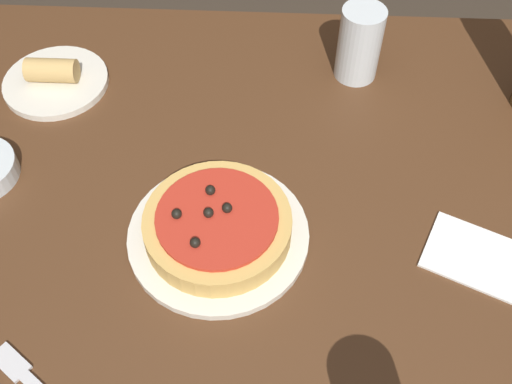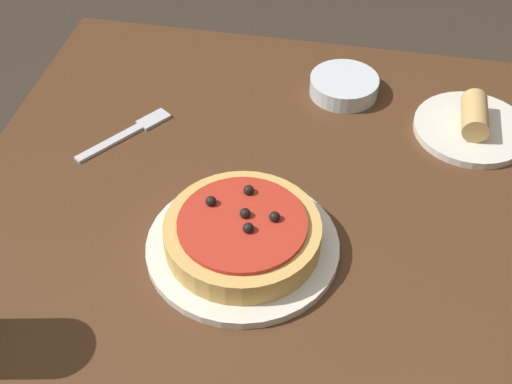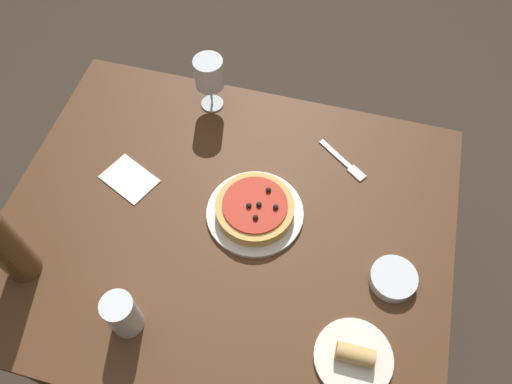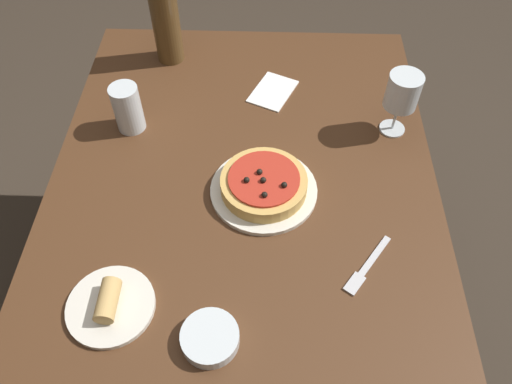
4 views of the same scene
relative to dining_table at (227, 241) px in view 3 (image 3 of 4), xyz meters
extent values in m
plane|color=#382D23|center=(0.00, 0.00, -0.63)|extent=(14.00, 14.00, 0.00)
cube|color=#4C2D19|center=(0.00, 0.00, 0.08)|extent=(1.15, 0.93, 0.03)
cylinder|color=#4C2D19|center=(0.51, 0.40, -0.29)|extent=(0.06, 0.06, 0.69)
cylinder|color=#4C2D19|center=(-0.51, 0.40, -0.29)|extent=(0.06, 0.06, 0.69)
cylinder|color=#4C2D19|center=(-0.51, -0.40, -0.29)|extent=(0.06, 0.06, 0.69)
cylinder|color=silver|center=(0.07, 0.05, 0.10)|extent=(0.25, 0.25, 0.01)
cylinder|color=tan|center=(0.07, 0.05, 0.12)|extent=(0.20, 0.20, 0.03)
cylinder|color=#B72D1E|center=(0.07, 0.05, 0.14)|extent=(0.16, 0.16, 0.01)
sphere|color=black|center=(0.09, 0.10, 0.15)|extent=(0.01, 0.01, 0.01)
sphere|color=black|center=(0.05, 0.04, 0.15)|extent=(0.01, 0.01, 0.01)
sphere|color=black|center=(0.12, 0.05, 0.15)|extent=(0.01, 0.01, 0.01)
sphere|color=black|center=(0.08, 0.05, 0.15)|extent=(0.01, 0.01, 0.01)
sphere|color=black|center=(0.08, 0.01, 0.15)|extent=(0.01, 0.01, 0.01)
cylinder|color=silver|center=(-0.15, 0.38, 0.10)|extent=(0.07, 0.07, 0.00)
cylinder|color=silver|center=(-0.15, 0.38, 0.14)|extent=(0.01, 0.01, 0.08)
cylinder|color=silver|center=(-0.15, 0.38, 0.22)|extent=(0.08, 0.08, 0.09)
cylinder|color=brown|center=(-0.43, -0.24, 0.21)|extent=(0.08, 0.08, 0.24)
cylinder|color=silver|center=(-0.14, -0.30, 0.16)|extent=(0.07, 0.07, 0.13)
cylinder|color=silver|center=(0.43, -0.04, 0.11)|extent=(0.11, 0.11, 0.03)
cube|color=silver|center=(0.23, 0.29, 0.10)|extent=(0.10, 0.08, 0.00)
cube|color=silver|center=(0.30, 0.24, 0.10)|extent=(0.06, 0.05, 0.00)
cylinder|color=silver|center=(0.37, -0.25, 0.10)|extent=(0.18, 0.18, 0.01)
cylinder|color=tan|center=(0.37, -0.25, 0.13)|extent=(0.08, 0.04, 0.04)
cube|color=white|center=(-0.29, 0.07, 0.10)|extent=(0.17, 0.15, 0.00)
camera|label=1|loc=(-0.01, 0.50, 0.79)|focal=42.00mm
camera|label=2|loc=(-0.53, -0.08, 0.79)|focal=50.00mm
camera|label=3|loc=(0.23, -0.55, 1.22)|focal=35.00mm
camera|label=4|loc=(0.79, 0.06, 1.02)|focal=35.00mm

